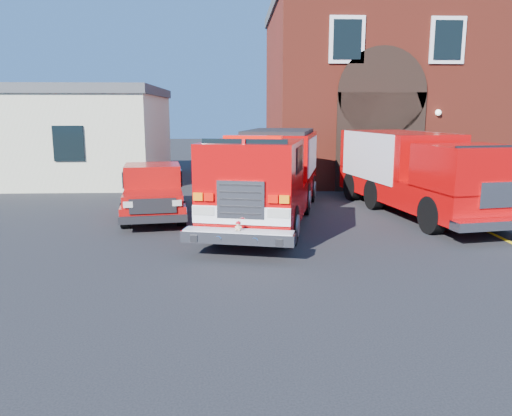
{
  "coord_description": "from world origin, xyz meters",
  "views": [
    {
      "loc": [
        -0.44,
        -11.2,
        3.24
      ],
      "look_at": [
        0.0,
        -1.2,
        1.3
      ],
      "focal_mm": 35.0,
      "sensor_mm": 36.0,
      "label": 1
    }
  ],
  "objects_px": {
    "side_building": "(53,134)",
    "secondary_truck": "(417,170)",
    "fire_station": "(422,91)",
    "pickup_truck": "(153,191)",
    "fire_engine": "(269,174)"
  },
  "relations": [
    {
      "from": "side_building",
      "to": "secondary_truck",
      "type": "xyz_separation_m",
      "value": [
        14.41,
        -8.53,
        -0.81
      ]
    },
    {
      "from": "fire_engine",
      "to": "secondary_truck",
      "type": "xyz_separation_m",
      "value": [
        4.79,
        0.76,
        0.01
      ]
    },
    {
      "from": "secondary_truck",
      "to": "fire_engine",
      "type": "bearing_deg",
      "value": -171.04
    },
    {
      "from": "side_building",
      "to": "fire_station",
      "type": "bearing_deg",
      "value": 3.14
    },
    {
      "from": "fire_station",
      "to": "pickup_truck",
      "type": "distance_m",
      "value": 15.73
    },
    {
      "from": "fire_station",
      "to": "pickup_truck",
      "type": "relative_size",
      "value": 2.89
    },
    {
      "from": "side_building",
      "to": "fire_engine",
      "type": "distance_m",
      "value": 13.4
    },
    {
      "from": "side_building",
      "to": "pickup_truck",
      "type": "xyz_separation_m",
      "value": [
        6.01,
        -8.59,
        -1.42
      ]
    },
    {
      "from": "fire_engine",
      "to": "side_building",
      "type": "bearing_deg",
      "value": 136.01
    },
    {
      "from": "side_building",
      "to": "secondary_truck",
      "type": "bearing_deg",
      "value": -30.62
    },
    {
      "from": "side_building",
      "to": "secondary_truck",
      "type": "distance_m",
      "value": 16.77
    },
    {
      "from": "fire_engine",
      "to": "pickup_truck",
      "type": "relative_size",
      "value": 1.71
    },
    {
      "from": "pickup_truck",
      "to": "secondary_truck",
      "type": "xyz_separation_m",
      "value": [
        8.41,
        0.06,
        0.61
      ]
    },
    {
      "from": "fire_engine",
      "to": "pickup_truck",
      "type": "xyz_separation_m",
      "value": [
        -3.62,
        0.7,
        -0.6
      ]
    },
    {
      "from": "fire_station",
      "to": "secondary_truck",
      "type": "distance_m",
      "value": 10.56
    }
  ]
}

